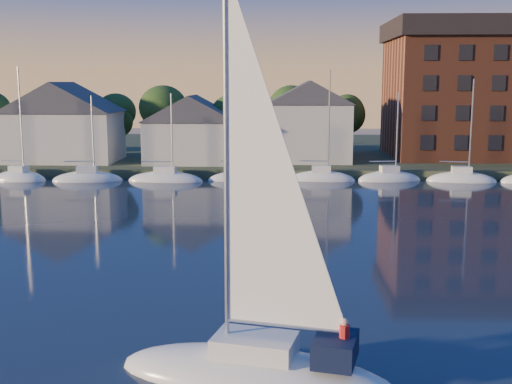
{
  "coord_description": "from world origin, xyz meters",
  "views": [
    {
      "loc": [
        4.21,
        -19.91,
        10.54
      ],
      "look_at": [
        2.79,
        22.0,
        3.37
      ],
      "focal_mm": 45.0,
      "sensor_mm": 36.0,
      "label": 1
    }
  ],
  "objects_px": {
    "clubhouse_centre": "(193,128)",
    "condo_block": "(509,89)",
    "hero_sailboat": "(259,363)",
    "clubhouse_east": "(309,120)",
    "clubhouse_west": "(64,121)"
  },
  "relations": [
    {
      "from": "clubhouse_centre",
      "to": "condo_block",
      "type": "distance_m",
      "value": 41.05
    },
    {
      "from": "hero_sailboat",
      "to": "condo_block",
      "type": "bearing_deg",
      "value": -101.73
    },
    {
      "from": "clubhouse_east",
      "to": "hero_sailboat",
      "type": "bearing_deg",
      "value": -94.4
    },
    {
      "from": "condo_block",
      "to": "hero_sailboat",
      "type": "height_order",
      "value": "condo_block"
    },
    {
      "from": "condo_block",
      "to": "hero_sailboat",
      "type": "bearing_deg",
      "value": -115.66
    },
    {
      "from": "clubhouse_centre",
      "to": "clubhouse_east",
      "type": "bearing_deg",
      "value": 8.13
    },
    {
      "from": "clubhouse_east",
      "to": "condo_block",
      "type": "xyz_separation_m",
      "value": [
        26.0,
        5.95,
        3.79
      ]
    },
    {
      "from": "clubhouse_east",
      "to": "hero_sailboat",
      "type": "xyz_separation_m",
      "value": [
        -4.42,
        -57.36,
        -5.36
      ]
    },
    {
      "from": "clubhouse_west",
      "to": "condo_block",
      "type": "relative_size",
      "value": 0.44
    },
    {
      "from": "condo_block",
      "to": "clubhouse_centre",
      "type": "bearing_deg",
      "value": -168.76
    },
    {
      "from": "clubhouse_west",
      "to": "clubhouse_east",
      "type": "relative_size",
      "value": 1.3
    },
    {
      "from": "clubhouse_west",
      "to": "clubhouse_centre",
      "type": "relative_size",
      "value": 1.18
    },
    {
      "from": "clubhouse_west",
      "to": "condo_block",
      "type": "height_order",
      "value": "condo_block"
    },
    {
      "from": "condo_block",
      "to": "hero_sailboat",
      "type": "relative_size",
      "value": 1.96
    },
    {
      "from": "clubhouse_west",
      "to": "hero_sailboat",
      "type": "bearing_deg",
      "value": -65.59
    }
  ]
}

